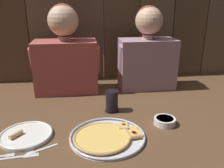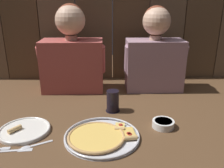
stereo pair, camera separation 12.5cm
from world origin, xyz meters
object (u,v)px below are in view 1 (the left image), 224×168
at_px(dinner_plate, 26,135).
at_px(diner_left, 65,53).
at_px(pizza_tray, 106,137).
at_px(dipping_bowl, 165,121).
at_px(drinking_glass, 112,101).
at_px(diner_right, 147,52).

distance_m(dinner_plate, diner_left, 0.65).
bearing_deg(pizza_tray, dipping_bowl, 16.31).
distance_m(drinking_glass, diner_left, 0.49).
relative_size(pizza_tray, diner_right, 0.61).
xyz_separation_m(drinking_glass, diner_right, (0.30, 0.36, 0.20)).
bearing_deg(diner_right, dinner_plate, -142.06).
distance_m(pizza_tray, diner_right, 0.78).
relative_size(drinking_glass, diner_left, 0.21).
xyz_separation_m(dipping_bowl, diner_left, (-0.51, 0.55, 0.25)).
height_order(pizza_tray, dinner_plate, dinner_plate).
relative_size(dinner_plate, dipping_bowl, 2.23).
xyz_separation_m(drinking_glass, diner_left, (-0.26, 0.36, 0.20)).
relative_size(pizza_tray, diner_left, 0.60).
height_order(dinner_plate, drinking_glass, drinking_glass).
bearing_deg(dipping_bowl, pizza_tray, -163.69).
relative_size(drinking_glass, diner_right, 0.22).
bearing_deg(pizza_tray, dinner_plate, 169.72).
height_order(drinking_glass, dipping_bowl, drinking_glass).
relative_size(dipping_bowl, diner_right, 0.19).
bearing_deg(pizza_tray, drinking_glass, 76.75).
relative_size(drinking_glass, dipping_bowl, 1.13).
height_order(pizza_tray, dipping_bowl, dipping_bowl).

